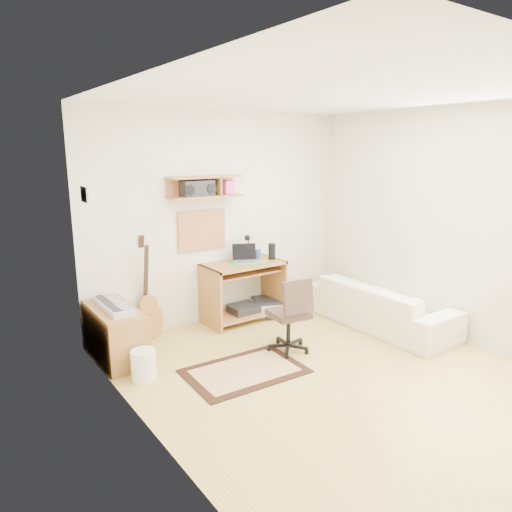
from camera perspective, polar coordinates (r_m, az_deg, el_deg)
floor at (r=4.75m, az=9.08°, el=-14.03°), size 3.60×4.00×0.01m
ceiling at (r=4.27m, az=10.39°, el=19.03°), size 3.60×4.00×0.01m
back_wall at (r=5.89m, az=-4.18°, el=4.73°), size 3.60×0.01×2.60m
left_wall at (r=3.33m, az=-12.97°, el=-1.92°), size 0.01×4.00×2.60m
right_wall at (r=5.73m, az=22.67°, el=3.53°), size 0.01×4.00×2.60m
wall_shelf at (r=5.59m, az=-6.21°, el=8.37°), size 0.90×0.25×0.26m
cork_board at (r=5.75m, az=-6.59°, el=3.15°), size 0.64×0.03×0.49m
wall_photo at (r=4.68m, az=-20.14°, el=7.04°), size 0.02×0.20×0.15m
desk at (r=5.93m, az=-1.55°, el=-4.35°), size 1.00×0.55×0.75m
laptop at (r=5.80m, az=-1.28°, el=0.26°), size 0.39×0.39×0.23m
speaker at (r=6.00m, az=1.95°, el=0.57°), size 0.09×0.09×0.21m
desk_lamp at (r=6.01m, az=-0.91°, el=1.15°), size 0.11×0.11×0.32m
pencil_cup at (r=6.06m, az=0.22°, el=0.25°), size 0.08×0.08×0.11m
boombox at (r=5.53m, az=-7.16°, el=8.09°), size 0.38×0.17×0.20m
rug at (r=4.73m, az=-1.38°, el=-13.80°), size 1.17×0.81×0.02m
task_chair at (r=5.04m, az=3.99°, el=-7.02°), size 0.48×0.48×0.84m
cabinet at (r=5.11m, az=-16.76°, el=-8.99°), size 0.40×0.90×0.55m
music_keyboard at (r=5.01m, az=-16.99°, el=-5.74°), size 0.22×0.70×0.06m
guitar at (r=5.45m, az=-13.00°, el=-3.82°), size 0.33×0.21×1.20m
waste_basket at (r=4.68m, az=-13.52°, el=-12.70°), size 0.31×0.31×0.28m
printer at (r=6.26m, az=1.94°, el=-6.21°), size 0.61×0.55×0.19m
sofa at (r=5.93m, az=14.93°, el=-4.91°), size 0.55×1.87×0.73m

